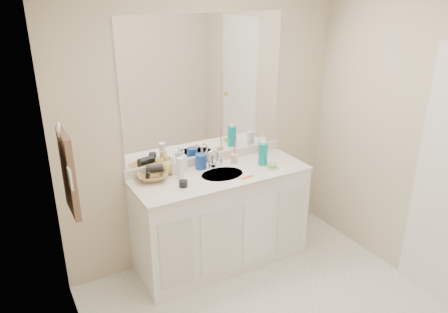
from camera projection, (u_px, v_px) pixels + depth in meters
wall_back at (206, 128)px, 3.79m from camera, size 2.60×0.02×2.40m
wall_left at (90, 241)px, 2.15m from camera, size 0.02×2.60×2.40m
wall_right at (435, 149)px, 3.33m from camera, size 0.02×2.60×2.40m
vanity_cabinet at (221, 220)px, 3.86m from camera, size 1.50×0.55×0.85m
countertop at (221, 175)px, 3.70m from camera, size 1.52×0.57×0.03m
backsplash at (207, 159)px, 3.89m from camera, size 1.52×0.03×0.08m
sink_basin at (222, 175)px, 3.68m from camera, size 0.37×0.37×0.02m
faucet at (212, 161)px, 3.80m from camera, size 0.02×0.02×0.11m
mirror at (205, 88)px, 3.65m from camera, size 1.48×0.01×1.20m
blue_mug at (201, 161)px, 3.76m from camera, size 0.10×0.10×0.13m
tan_cup at (234, 159)px, 3.88m from camera, size 0.07×0.07×0.08m
toothbrush at (235, 147)px, 3.84m from camera, size 0.02×0.04×0.21m
mouthwash_bottle at (263, 154)px, 3.83m from camera, size 0.09×0.09×0.20m
clear_pump_bottle at (262, 147)px, 4.02m from camera, size 0.09×0.09×0.18m
soap_dish at (272, 168)px, 3.78m from camera, size 0.10×0.08×0.01m
green_soap at (272, 166)px, 3.77m from camera, size 0.08×0.06×0.02m
orange_comb at (247, 177)px, 3.61m from camera, size 0.12×0.04×0.00m
dark_jar at (183, 184)px, 3.44m from camera, size 0.08×0.08×0.05m
extra_white_bottle at (180, 168)px, 3.56m from camera, size 0.07×0.07×0.18m
soap_bottle_white at (184, 160)px, 3.72m from camera, size 0.09×0.09×0.18m
soap_bottle_cream at (173, 165)px, 3.65m from camera, size 0.08×0.08×0.16m
soap_bottle_yellow at (166, 164)px, 3.65m from camera, size 0.17×0.17×0.17m
wicker_basket at (153, 176)px, 3.56m from camera, size 0.30×0.30×0.06m
hair_dryer at (154, 169)px, 3.55m from camera, size 0.15×0.10×0.07m
towel_ring at (58, 129)px, 2.66m from camera, size 0.01×0.11×0.11m
hand_towel at (68, 173)px, 2.78m from camera, size 0.04×0.32×0.55m
switch_plate at (70, 179)px, 2.59m from camera, size 0.01×0.08×0.13m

